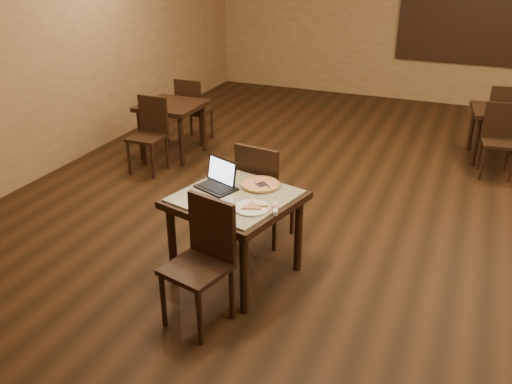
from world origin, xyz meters
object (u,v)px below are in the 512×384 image
at_px(laptop, 219,180).
at_px(other_table_a_chair_far, 501,113).
at_px(tiled_table, 236,206).
at_px(other_table_a, 501,118).
at_px(other_table_b_chair_far, 192,107).
at_px(other_table_b, 172,113).
at_px(other_table_b_chair_near, 150,130).
at_px(chair_main_near, 204,255).
at_px(other_table_a_chair_near, 499,136).
at_px(chair_main_far, 262,188).
at_px(pizza_pan, 260,186).

xyz_separation_m(laptop, other_table_a_chair_far, (2.23, 4.17, -0.33)).
height_order(tiled_table, other_table_a, tiled_table).
bearing_deg(other_table_b_chair_far, other_table_b, 90.12).
bearing_deg(other_table_a_chair_far, other_table_b, 18.74).
bearing_deg(other_table_a, laptop, -129.00).
xyz_separation_m(other_table_b_chair_near, other_table_b_chair_far, (-0.00, 1.07, 0.00)).
relative_size(other_table_a, other_table_a_chair_far, 0.93).
distance_m(chair_main_near, other_table_a, 4.81).
xyz_separation_m(laptop, other_table_a_chair_near, (2.21, 3.15, -0.33)).
bearing_deg(other_table_a_chair_far, chair_main_near, 59.90).
bearing_deg(other_table_a_chair_near, other_table_b_chair_near, -167.06).
height_order(laptop, other_table_b, laptop).
height_order(other_table_a_chair_far, other_table_b_chair_near, other_table_b_chair_near).
xyz_separation_m(chair_main_far, other_table_b_chair_far, (-1.95, 2.21, -0.04)).
bearing_deg(other_table_a, other_table_a_chair_near, -98.93).
relative_size(laptop, pizza_pan, 1.07).
height_order(laptop, other_table_b_chair_near, laptop).
xyz_separation_m(chair_main_far, other_table_a, (2.03, 3.15, 0.00)).
bearing_deg(pizza_pan, other_table_b_chair_near, 144.05).
bearing_deg(chair_main_far, laptop, 77.04).
height_order(laptop, other_table_a_chair_near, laptop).
relative_size(chair_main_far, laptop, 2.57).
xyz_separation_m(chair_main_near, chair_main_far, (-0.03, 1.23, 0.01)).
height_order(tiled_table, pizza_pan, pizza_pan).
bearing_deg(other_table_b_chair_far, other_table_a_chair_far, -159.87).
relative_size(pizza_pan, other_table_b, 0.48).
relative_size(chair_main_near, laptop, 2.52).
xyz_separation_m(pizza_pan, other_table_a, (1.90, 3.52, -0.20)).
bearing_deg(other_table_b, other_table_a_chair_near, 13.76).
distance_m(laptop, other_table_b_chair_near, 2.43).
xyz_separation_m(pizza_pan, other_table_b_chair_far, (-2.08, 2.58, -0.25)).
xyz_separation_m(tiled_table, other_table_b_chair_far, (-1.96, 2.82, -0.14)).
bearing_deg(other_table_b, other_table_a_chair_far, 26.61).
relative_size(other_table_a, other_table_b, 1.07).
xyz_separation_m(tiled_table, pizza_pan, (0.12, 0.24, 0.11)).
bearing_deg(laptop, chair_main_far, 91.21).
bearing_deg(other_table_b_chair_near, other_table_b, 90.12).
height_order(tiled_table, other_table_a_chair_far, other_table_a_chair_far).
bearing_deg(other_table_a_chair_near, chair_main_near, -124.99).
height_order(other_table_a, other_table_b, other_table_b).
xyz_separation_m(tiled_table, chair_main_far, (-0.01, 0.61, -0.10)).
distance_m(pizza_pan, other_table_a_chair_far, 4.47).
relative_size(other_table_a_chair_near, other_table_b_chair_far, 0.96).
distance_m(chair_main_near, other_table_a_chair_near, 4.35).
distance_m(tiled_table, other_table_b, 3.01).
relative_size(tiled_table, other_table_a_chair_far, 1.27).
height_order(chair_main_near, other_table_b, chair_main_near).
height_order(pizza_pan, other_table_b_chair_near, other_table_b_chair_near).
xyz_separation_m(laptop, other_table_b_chair_near, (-1.76, 1.65, -0.30)).
bearing_deg(tiled_table, laptop, 167.02).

